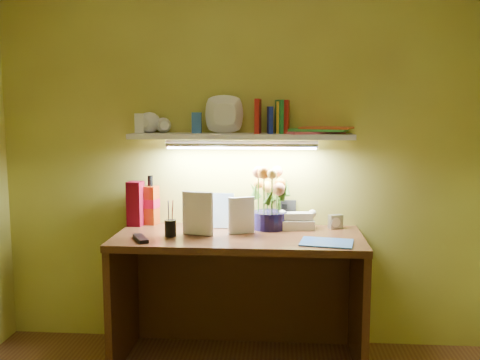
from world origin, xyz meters
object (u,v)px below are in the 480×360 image
object	(u,v)px
desk	(239,299)
telephone	(297,219)
desk_clock	(335,222)
whisky_bottle	(151,200)
flower_bouquet	(270,199)

from	to	relation	value
desk	telephone	distance (m)	0.58
desk_clock	whisky_bottle	size ratio (longest dim) A/B	0.27
desk	whisky_bottle	size ratio (longest dim) A/B	4.61
desk_clock	whisky_bottle	bearing A→B (deg)	154.42
telephone	whisky_bottle	distance (m)	0.91
desk	whisky_bottle	distance (m)	0.81
telephone	desk_clock	xyz separation A→B (m)	(0.23, 0.02, -0.02)
desk	telephone	bearing A→B (deg)	29.65
desk	flower_bouquet	size ratio (longest dim) A/B	3.90
desk	desk_clock	world-z (taller)	desk_clock
flower_bouquet	whisky_bottle	world-z (taller)	flower_bouquet
desk	desk_clock	bearing A→B (deg)	20.75
flower_bouquet	telephone	distance (m)	0.21
desk	desk_clock	xyz separation A→B (m)	(0.56, 0.21, 0.42)
flower_bouquet	telephone	world-z (taller)	flower_bouquet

